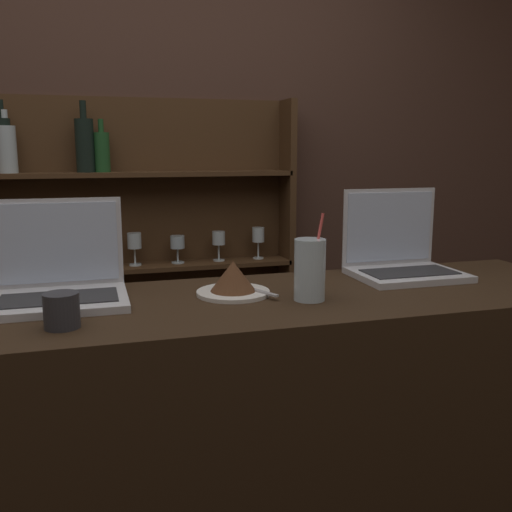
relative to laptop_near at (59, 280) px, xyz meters
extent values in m
cube|color=black|center=(0.28, -0.11, -0.58)|extent=(2.20, 0.51, 1.06)
cube|color=#4C3328|center=(0.28, 1.23, 0.24)|extent=(7.00, 0.06, 2.70)
cube|color=#472D19|center=(0.97, 1.11, -0.29)|extent=(0.03, 0.18, 1.65)
cube|color=#472D19|center=(0.26, 1.19, -0.29)|extent=(1.45, 0.02, 1.65)
cube|color=#472D19|center=(0.26, 1.11, -0.62)|extent=(1.41, 0.18, 0.02)
cube|color=#472D19|center=(0.26, 1.11, -0.21)|extent=(1.41, 0.18, 0.02)
cube|color=#472D19|center=(0.26, 1.11, 0.21)|extent=(1.41, 0.18, 0.02)
cylinder|color=silver|center=(-0.12, 1.11, -0.19)|extent=(0.06, 0.06, 0.01)
cylinder|color=silver|center=(-0.12, 1.11, -0.16)|extent=(0.01, 0.01, 0.06)
cylinder|color=silver|center=(-0.12, 1.11, -0.11)|extent=(0.07, 0.07, 0.05)
cylinder|color=silver|center=(0.07, 1.11, -0.19)|extent=(0.06, 0.06, 0.01)
cylinder|color=silver|center=(0.07, 1.11, -0.16)|extent=(0.01, 0.01, 0.07)
cylinder|color=silver|center=(0.07, 1.11, -0.09)|extent=(0.06, 0.06, 0.06)
cylinder|color=silver|center=(0.26, 1.11, -0.19)|extent=(0.05, 0.05, 0.01)
cylinder|color=silver|center=(0.26, 1.11, -0.15)|extent=(0.01, 0.01, 0.07)
cylinder|color=silver|center=(0.26, 1.11, -0.08)|extent=(0.06, 0.06, 0.07)
cylinder|color=silver|center=(0.45, 1.11, -0.19)|extent=(0.06, 0.06, 0.01)
cylinder|color=silver|center=(0.45, 1.11, -0.16)|extent=(0.01, 0.01, 0.06)
cylinder|color=silver|center=(0.45, 1.11, -0.10)|extent=(0.06, 0.06, 0.06)
cylinder|color=silver|center=(0.64, 1.11, -0.19)|extent=(0.05, 0.05, 0.01)
cylinder|color=silver|center=(0.64, 1.11, -0.15)|extent=(0.01, 0.01, 0.07)
cylinder|color=silver|center=(0.64, 1.11, -0.09)|extent=(0.06, 0.06, 0.06)
cylinder|color=silver|center=(0.83, 1.11, -0.19)|extent=(0.05, 0.05, 0.01)
cylinder|color=silver|center=(0.83, 1.11, -0.15)|extent=(0.01, 0.01, 0.07)
cylinder|color=silver|center=(0.83, 1.11, -0.08)|extent=(0.06, 0.06, 0.07)
cylinder|color=black|center=(-0.24, 1.11, 0.32)|extent=(0.06, 0.06, 0.22)
cylinder|color=black|center=(-0.24, 1.11, 0.47)|extent=(0.02, 0.02, 0.07)
cylinder|color=#1E4C23|center=(0.14, 1.11, 0.30)|extent=(0.07, 0.07, 0.17)
cylinder|color=#1E4C23|center=(0.14, 1.11, 0.41)|extent=(0.02, 0.02, 0.06)
cylinder|color=#B2C1C6|center=(-0.23, 1.11, 0.31)|extent=(0.08, 0.08, 0.19)
cylinder|color=#B2C1C6|center=(-0.23, 1.11, 0.44)|extent=(0.03, 0.03, 0.06)
cylinder|color=black|center=(0.07, 1.11, 0.33)|extent=(0.08, 0.08, 0.22)
cylinder|color=black|center=(0.07, 1.11, 0.47)|extent=(0.03, 0.03, 0.07)
cube|color=silver|center=(0.00, -0.04, -0.04)|extent=(0.31, 0.25, 0.02)
cube|color=#28282B|center=(0.00, -0.05, -0.03)|extent=(0.27, 0.14, 0.00)
cube|color=silver|center=(0.00, 0.08, 0.08)|extent=(0.31, 0.00, 0.22)
cube|color=silver|center=(0.00, 0.08, 0.08)|extent=(0.29, 0.01, 0.20)
cube|color=silver|center=(0.94, -0.02, -0.04)|extent=(0.30, 0.23, 0.02)
cube|color=#28282B|center=(0.94, -0.03, -0.03)|extent=(0.26, 0.13, 0.00)
cube|color=silver|center=(0.94, 0.10, 0.08)|extent=(0.30, 0.00, 0.23)
cube|color=silver|center=(0.94, 0.10, 0.08)|extent=(0.28, 0.01, 0.21)
cylinder|color=silver|center=(0.42, -0.06, -0.05)|extent=(0.19, 0.19, 0.01)
cone|color=#51301C|center=(0.42, -0.06, 0.00)|extent=(0.12, 0.12, 0.08)
cube|color=#B7B7BC|center=(0.47, -0.08, -0.04)|extent=(0.08, 0.16, 0.00)
cylinder|color=silver|center=(0.58, -0.17, 0.02)|extent=(0.08, 0.08, 0.15)
cylinder|color=#E04C47|center=(0.60, -0.17, 0.05)|extent=(0.04, 0.01, 0.21)
cylinder|color=#2D2D33|center=(0.01, -0.23, -0.01)|extent=(0.07, 0.07, 0.07)
camera|label=1|loc=(0.08, -1.42, 0.31)|focal=40.00mm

